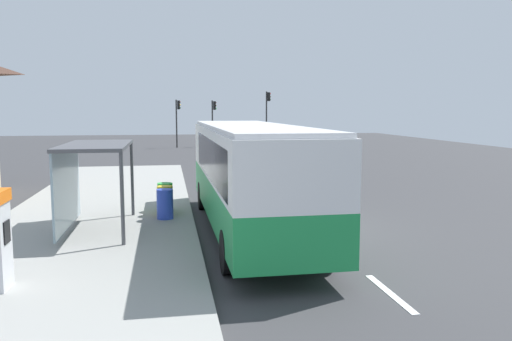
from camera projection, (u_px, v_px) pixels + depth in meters
The scene contains 21 objects.
ground_plane at pixel (239, 173), 29.74m from camera, with size 56.00×92.00×0.04m, color #38383A.
sidewalk_platform at pixel (98, 218), 16.90m from camera, with size 6.20×30.00×0.18m, color #999993.
lane_stripe_seg_0 at pixel (390, 293), 10.21m from camera, with size 0.16×2.20×0.01m, color silver.
lane_stripe_seg_1 at pixel (318, 234), 15.10m from camera, with size 0.16×2.20×0.01m, color silver.
lane_stripe_seg_2 at pixel (281, 203), 19.99m from camera, with size 0.16×2.20×0.01m, color silver.
lane_stripe_seg_3 at pixel (258, 185), 24.88m from camera, with size 0.16×2.20×0.01m, color silver.
lane_stripe_seg_4 at pixel (243, 172), 29.78m from camera, with size 0.16×2.20×0.01m, color silver.
lane_stripe_seg_5 at pixel (233, 163), 34.67m from camera, with size 0.16×2.20×0.01m, color silver.
lane_stripe_seg_6 at pixel (225, 157), 39.56m from camera, with size 0.16×2.20×0.01m, color silver.
lane_stripe_seg_7 at pixel (218, 151), 44.45m from camera, with size 0.16×2.20×0.01m, color silver.
bus at pixel (249, 171), 15.05m from camera, with size 2.60×11.03×3.21m.
white_van at pixel (248, 139), 40.59m from camera, with size 2.15×5.25×2.30m.
sedan_near at pixel (235, 139), 49.02m from camera, with size 2.04×4.49×1.52m.
sedan_far at pixel (227, 136), 55.70m from camera, with size 1.92×4.44×1.52m.
recycling_bin_blue at pixel (165, 204), 16.30m from camera, with size 0.52×0.52×0.95m, color blue.
recycling_bin_yellow at pixel (165, 200), 16.98m from camera, with size 0.52×0.52×0.95m, color yellow.
recycling_bin_green at pixel (165, 197), 17.67m from camera, with size 0.52×0.52×0.95m, color green.
traffic_light_near_side at pixel (267, 110), 49.29m from camera, with size 0.49×0.28×5.36m.
traffic_light_far_side at pixel (178, 116), 48.68m from camera, with size 0.49×0.28×4.57m.
traffic_light_median at pixel (213, 116), 50.06m from camera, with size 0.49×0.28×4.52m.
bus_shelter at pixel (85, 164), 14.63m from camera, with size 1.80×4.00×2.50m.
Camera 1 is at (-4.07, -15.24, 3.66)m, focal length 35.84 mm.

